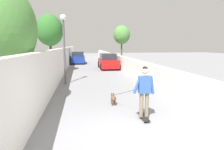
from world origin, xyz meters
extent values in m
plane|color=gray|center=(14.00, 0.00, 0.00)|extent=(80.00, 80.00, 0.00)
cube|color=silver|center=(12.00, 2.71, 1.07)|extent=(48.00, 0.30, 2.14)
cube|color=white|center=(12.00, -2.71, 0.67)|extent=(48.00, 0.30, 1.33)
cylinder|color=#473523|center=(13.00, 3.77, 1.49)|extent=(0.18, 0.18, 2.97)
ellipsoid|color=#2D6628|center=(13.00, 3.77, 3.66)|extent=(2.29, 2.29, 2.72)
cylinder|color=brown|center=(19.00, -3.89, 1.51)|extent=(0.20, 0.20, 3.02)
ellipsoid|color=#4C843D|center=(19.00, -3.89, 3.64)|extent=(2.05, 2.05, 2.28)
cylinder|color=#4C4C51|center=(7.50, 2.16, 1.93)|extent=(0.12, 0.12, 3.86)
sphere|color=silver|center=(7.50, 2.16, 4.01)|extent=(0.36, 0.36, 0.36)
cube|color=black|center=(1.18, -0.80, 0.07)|extent=(0.81, 0.24, 0.02)
cylinder|color=beige|center=(1.47, -0.74, 0.03)|extent=(0.06, 0.03, 0.06)
cylinder|color=beige|center=(1.46, -0.88, 0.03)|extent=(0.06, 0.03, 0.06)
cylinder|color=beige|center=(0.91, -0.71, 0.03)|extent=(0.06, 0.03, 0.06)
cylinder|color=beige|center=(0.90, -0.85, 0.03)|extent=(0.06, 0.03, 0.06)
cylinder|color=#726651|center=(1.19, -0.71, 0.48)|extent=(0.14, 0.14, 0.79)
cylinder|color=#726651|center=(1.18, -0.89, 0.48)|extent=(0.14, 0.14, 0.79)
cube|color=#2D5199|center=(1.18, -0.80, 1.14)|extent=(0.24, 0.39, 0.54)
cylinder|color=#2D5199|center=(1.20, -0.56, 1.14)|extent=(0.10, 0.29, 0.58)
cylinder|color=#2D5199|center=(1.17, -1.03, 1.13)|extent=(0.10, 0.18, 0.59)
sphere|color=beige|center=(1.18, -0.80, 1.59)|extent=(0.22, 0.22, 0.22)
sphere|color=black|center=(1.18, -0.80, 1.63)|extent=(0.19, 0.19, 0.19)
ellipsoid|color=brown|center=(2.80, -0.07, 0.27)|extent=(0.40, 0.24, 0.22)
sphere|color=brown|center=(3.06, -0.08, 0.34)|extent=(0.15, 0.15, 0.15)
cone|color=black|center=(3.06, -0.04, 0.42)|extent=(0.05, 0.05, 0.06)
cone|color=black|center=(3.06, -0.12, 0.42)|extent=(0.05, 0.05, 0.06)
cylinder|color=brown|center=(2.93, -0.01, 0.09)|extent=(0.04, 0.04, 0.18)
cylinder|color=brown|center=(2.92, -0.13, 0.09)|extent=(0.04, 0.04, 0.18)
cylinder|color=brown|center=(2.68, 0.00, 0.09)|extent=(0.04, 0.04, 0.18)
cylinder|color=brown|center=(2.68, -0.12, 0.09)|extent=(0.04, 0.04, 0.18)
cylinder|color=brown|center=(2.56, -0.06, 0.35)|extent=(0.14, 0.04, 0.13)
cylinder|color=black|center=(1.99, -0.43, 0.73)|extent=(1.63, 0.74, 0.66)
cube|color=#B71414|center=(14.82, -1.56, 0.56)|extent=(4.01, 1.70, 0.80)
cube|color=#262B33|center=(14.82, -1.56, 1.24)|extent=(2.09, 1.50, 0.60)
cylinder|color=black|center=(16.07, -0.77, 0.32)|extent=(0.64, 0.22, 0.64)
cylinder|color=black|center=(16.07, -2.35, 0.32)|extent=(0.64, 0.22, 0.64)
cylinder|color=black|center=(13.58, -0.77, 0.32)|extent=(0.64, 0.22, 0.64)
cylinder|color=black|center=(13.58, -2.35, 0.32)|extent=(0.64, 0.22, 0.64)
cube|color=navy|center=(20.93, 1.56, 0.56)|extent=(3.85, 1.70, 0.80)
cube|color=#262B33|center=(20.93, 1.56, 1.24)|extent=(2.00, 1.50, 0.60)
cylinder|color=black|center=(22.12, 2.35, 0.32)|extent=(0.64, 0.22, 0.64)
cylinder|color=black|center=(22.12, 0.77, 0.32)|extent=(0.64, 0.22, 0.64)
cylinder|color=black|center=(19.73, 2.35, 0.32)|extent=(0.64, 0.22, 0.64)
cylinder|color=black|center=(19.73, 0.77, 0.32)|extent=(0.64, 0.22, 0.64)
camera|label=1|loc=(-4.49, 1.19, 2.38)|focal=30.58mm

